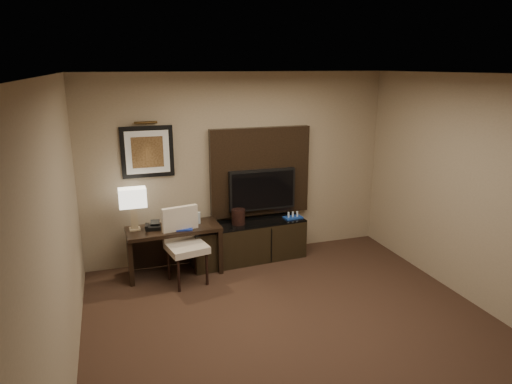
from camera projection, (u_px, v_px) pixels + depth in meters
name	position (u px, v px, depth m)	size (l,w,h in m)	color
floor	(307.00, 343.00, 4.73)	(4.50, 5.00, 0.01)	black
ceiling	(317.00, 75.00, 4.01)	(4.50, 5.00, 0.01)	silver
wall_back	(239.00, 167.00, 6.66)	(4.50, 0.01, 2.70)	gray
wall_left	(59.00, 248.00, 3.69)	(0.01, 5.00, 2.70)	gray
wall_right	(497.00, 199.00, 5.04)	(0.01, 5.00, 2.70)	gray
desk	(175.00, 250.00, 6.25)	(1.25, 0.53, 0.67)	black
credenza	(248.00, 241.00, 6.68)	(1.69, 0.47, 0.58)	black
tv_wall_panel	(260.00, 172.00, 6.71)	(1.50, 0.12, 1.30)	black
tv	(262.00, 190.00, 6.69)	(1.00, 0.08, 0.60)	black
artwork	(147.00, 152.00, 6.17)	(0.70, 0.04, 0.70)	black
picture_light	(146.00, 123.00, 6.03)	(0.04, 0.04, 0.30)	#402C14
desk_chair	(187.00, 247.00, 5.93)	(0.48, 0.56, 1.00)	beige
table_lamp	(133.00, 210.00, 6.00)	(0.33, 0.19, 0.54)	#9D8561
desk_phone	(153.00, 226.00, 6.08)	(0.19, 0.17, 0.10)	black
blue_folder	(184.00, 227.00, 6.15)	(0.22, 0.30, 0.02)	#1831A2
book	(181.00, 219.00, 6.15)	(0.17, 0.02, 0.23)	#B1A58B
water_bottle	(199.00, 218.00, 6.29)	(0.05, 0.05, 0.16)	#ACB9C3
ice_bucket	(238.00, 217.00, 6.52)	(0.20, 0.20, 0.22)	black
minibar_tray	(293.00, 215.00, 6.79)	(0.27, 0.16, 0.10)	#173A95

